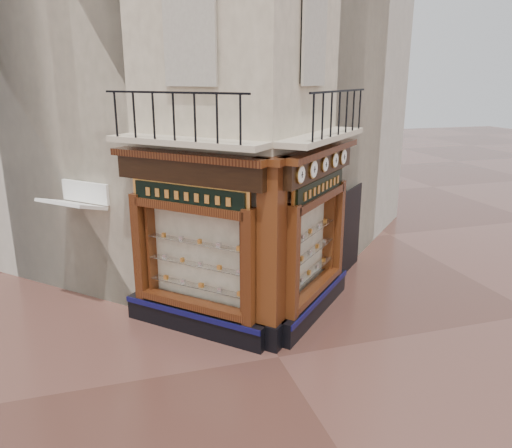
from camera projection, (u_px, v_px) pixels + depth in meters
name	position (u px, v px, depth m)	size (l,w,h in m)	color
ground	(279.00, 357.00, 10.06)	(80.00, 80.00, 0.00)	#4A2A22
main_building	(208.00, 56.00, 14.01)	(8.00, 8.00, 12.00)	beige
neighbour_left	(116.00, 75.00, 15.74)	(8.00, 8.00, 11.00)	beige
neighbour_right	(265.00, 75.00, 17.12)	(8.00, 8.00, 11.00)	beige
shopfront_left	(192.00, 247.00, 10.55)	(2.86, 2.86, 3.98)	black
shopfront_right	(315.00, 235.00, 11.33)	(2.86, 2.86, 3.98)	black
corner_pilaster	(271.00, 258.00, 9.97)	(0.85, 0.85, 3.98)	black
balcony	(257.00, 138.00, 10.23)	(5.94, 2.97, 1.03)	beige
clock_a	(300.00, 175.00, 9.61)	(0.29, 0.29, 0.37)	#AD8639
clock_b	(313.00, 169.00, 10.16)	(0.31, 0.31, 0.39)	#AD8639
clock_c	(325.00, 164.00, 10.73)	(0.27, 0.27, 0.33)	#AD8639
clock_d	(335.00, 160.00, 11.28)	(0.28, 0.28, 0.35)	#AD8639
clock_e	(343.00, 157.00, 11.77)	(0.31, 0.31, 0.38)	#AD8639
awning	(82.00, 305.00, 12.33)	(1.45, 0.87, 0.08)	white
signboard_left	(188.00, 196.00, 10.16)	(2.08, 2.08, 0.56)	#EDA345
signboard_right	(320.00, 187.00, 10.98)	(2.09, 2.09, 0.56)	#EDA345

